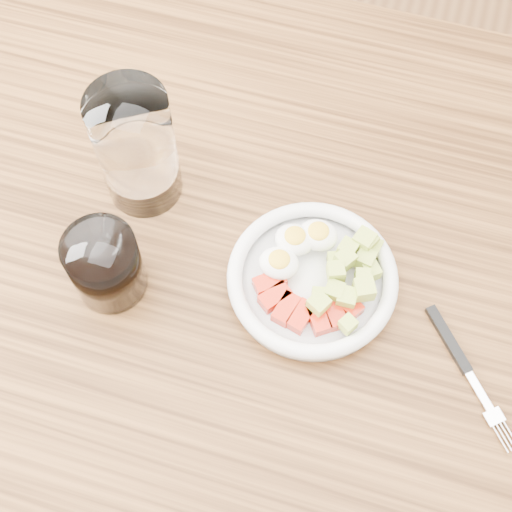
# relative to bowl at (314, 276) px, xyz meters

# --- Properties ---
(ground) EXTENTS (4.00, 4.00, 0.00)m
(ground) POSITION_rel_bowl_xyz_m (-0.06, -0.01, -0.79)
(ground) COLOR brown
(ground) RESTS_ON ground
(dining_table) EXTENTS (1.50, 0.90, 0.77)m
(dining_table) POSITION_rel_bowl_xyz_m (-0.06, -0.01, -0.12)
(dining_table) COLOR brown
(dining_table) RESTS_ON ground
(bowl) EXTENTS (0.19, 0.19, 0.05)m
(bowl) POSITION_rel_bowl_xyz_m (0.00, 0.00, 0.00)
(bowl) COLOR white
(bowl) RESTS_ON dining_table
(fork) EXTENTS (0.12, 0.14, 0.01)m
(fork) POSITION_rel_bowl_xyz_m (0.18, -0.04, -0.01)
(fork) COLOR black
(fork) RESTS_ON dining_table
(water_glass) EXTENTS (0.09, 0.09, 0.16)m
(water_glass) POSITION_rel_bowl_xyz_m (-0.23, 0.07, 0.06)
(water_glass) COLOR white
(water_glass) RESTS_ON dining_table
(coffee_glass) EXTENTS (0.08, 0.08, 0.09)m
(coffee_glass) POSITION_rel_bowl_xyz_m (-0.22, -0.07, 0.03)
(coffee_glass) COLOR white
(coffee_glass) RESTS_ON dining_table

